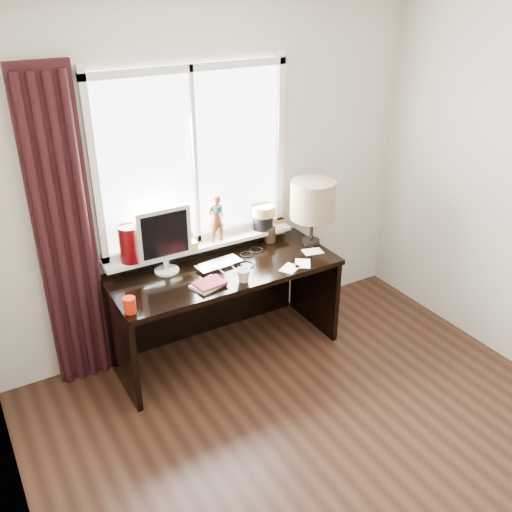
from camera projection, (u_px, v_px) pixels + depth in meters
floor at (371, 491)px, 3.32m from camera, size 3.50×4.00×0.00m
ceiling at (434, 4)px, 2.15m from camera, size 3.50×4.00×0.00m
wall_back at (212, 180)px, 4.28m from camera, size 3.50×0.00×2.60m
wall_left at (10, 433)px, 1.95m from camera, size 0.00×4.00×2.60m
laptop at (219, 264)px, 4.21m from camera, size 0.37×0.26×0.03m
mug at (243, 275)px, 3.99m from camera, size 0.14×0.14×0.10m
red_cup at (130, 305)px, 3.63m from camera, size 0.08×0.08×0.11m
window at (196, 185)px, 4.17m from camera, size 1.52×0.20×1.40m
curtain at (66, 239)px, 3.78m from camera, size 0.38×0.09×2.25m
desk at (219, 291)px, 4.38m from camera, size 1.70×0.70×0.75m
monitor at (164, 237)px, 4.02m from camera, size 0.40×0.18×0.49m
notebook_stack at (209, 284)px, 3.94m from camera, size 0.26×0.22×0.03m
brush_holder at (270, 234)px, 4.57m from camera, size 0.09×0.09×0.25m
icon_frame at (280, 227)px, 4.70m from camera, size 0.10×0.02×0.13m
table_lamp at (313, 201)px, 4.41m from camera, size 0.35×0.35×0.52m
loose_papers at (302, 261)px, 4.29m from camera, size 0.48×0.30×0.00m
desk_cables at (249, 257)px, 4.34m from camera, size 0.34×0.32×0.01m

